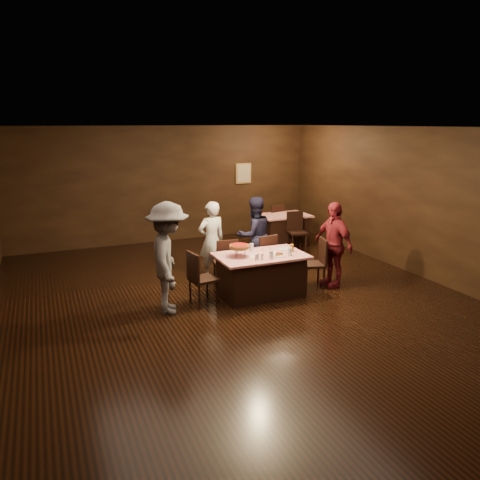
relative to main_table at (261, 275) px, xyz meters
name	(u,v)px	position (x,y,z in m)	size (l,w,h in m)	color
room	(242,182)	(-0.51, -0.31, 1.75)	(10.00, 10.04, 3.02)	black
main_table	(261,275)	(0.00, 0.00, 0.00)	(1.60, 1.00, 0.77)	#A90B18
back_table	(283,229)	(2.15, 3.13, 0.00)	(1.30, 0.90, 0.77)	#AF0B12
chair_far_left	(225,262)	(-0.40, 0.75, 0.09)	(0.42, 0.42, 0.95)	black
chair_far_right	(263,257)	(0.40, 0.75, 0.09)	(0.42, 0.42, 0.95)	black
chair_end_left	(203,278)	(-1.10, 0.00, 0.09)	(0.42, 0.42, 0.95)	black
chair_end_right	(313,263)	(1.10, 0.00, 0.09)	(0.42, 0.42, 0.95)	black
chair_back_near	(297,232)	(2.15, 2.43, 0.09)	(0.42, 0.42, 0.95)	black
chair_back_far	(273,222)	(2.15, 3.73, 0.09)	(0.42, 0.42, 0.95)	black
diner_white_jacket	(212,240)	(-0.48, 1.28, 0.40)	(0.57, 0.38, 1.57)	silver
diner_navy_hoodie	(254,235)	(0.45, 1.25, 0.42)	(0.78, 0.61, 1.61)	black
diner_grey_knit	(168,258)	(-1.72, -0.08, 0.54)	(1.20, 0.69, 1.85)	#5C5D62
diner_red_shirt	(333,244)	(1.50, -0.05, 0.44)	(0.96, 0.40, 1.64)	maroon
pizza_stand	(239,247)	(-0.40, 0.05, 0.57)	(0.38, 0.38, 0.22)	black
plate_with_slice	(278,254)	(0.25, -0.18, 0.41)	(0.25, 0.25, 0.06)	white
plate_empty	(284,249)	(0.55, 0.15, 0.39)	(0.25, 0.25, 0.01)	white
glass_front_left	(271,255)	(0.05, -0.30, 0.46)	(0.08, 0.08, 0.14)	silver
glass_front_right	(290,252)	(0.45, -0.25, 0.46)	(0.08, 0.08, 0.14)	silver
glass_amber	(292,248)	(0.60, -0.05, 0.46)	(0.08, 0.08, 0.14)	#BF7F26
glass_back	(251,247)	(-0.05, 0.30, 0.46)	(0.08, 0.08, 0.14)	silver
condiments	(259,257)	(-0.18, -0.28, 0.43)	(0.17, 0.10, 0.09)	silver
napkin_center	(276,253)	(0.30, 0.00, 0.39)	(0.16, 0.16, 0.01)	white
napkin_left	(255,256)	(-0.15, -0.05, 0.39)	(0.16, 0.16, 0.01)	white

